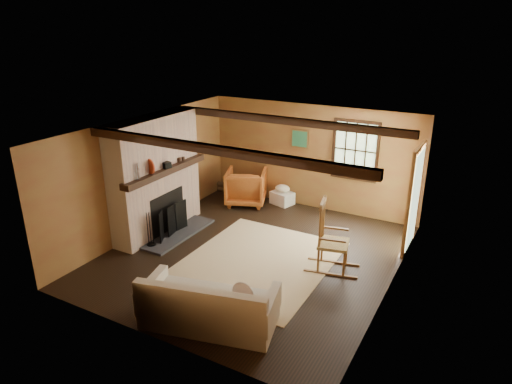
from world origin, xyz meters
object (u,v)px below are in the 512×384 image
Objects in this scene: sofa at (209,308)px; laundry_basket at (282,198)px; fireplace at (157,180)px; armchair at (246,187)px; rocking_chair at (331,241)px.

laundry_basket is (-1.10, 4.69, -0.13)m from sofa.
laundry_basket is at bearing 89.42° from sofa.
armchair is at bearing 69.23° from fireplace.
sofa is at bearing -76.83° from laundry_basket.
fireplace is 3.54m from sofa.
fireplace is 2.42m from armchair.
fireplace is 4.80× the size of laundry_basket.
armchair is (0.82, 2.17, -0.68)m from fireplace.
sofa reaches higher than laundry_basket.
fireplace is 2.60× the size of armchair.
rocking_chair is 3.44m from armchair.
sofa is at bearing 91.72° from armchair.
rocking_chair is 0.62× the size of sofa.
fireplace reaches higher than rocking_chair.
sofa is at bearing -38.50° from fireplace.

